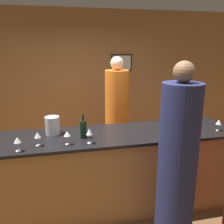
# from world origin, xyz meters

# --- Properties ---
(ground_plane) EXTENTS (14.00, 14.00, 0.00)m
(ground_plane) POSITION_xyz_m (0.00, 0.00, 0.00)
(ground_plane) COLOR brown
(back_wall) EXTENTS (8.00, 0.08, 2.80)m
(back_wall) POSITION_xyz_m (0.00, 2.29, 1.40)
(back_wall) COLOR olive
(back_wall) RESTS_ON ground_plane
(bar_counter) EXTENTS (3.46, 0.80, 1.04)m
(bar_counter) POSITION_xyz_m (0.00, 0.00, 0.52)
(bar_counter) COLOR #996638
(bar_counter) RESTS_ON ground_plane
(bartender) EXTENTS (0.37, 0.37, 1.93)m
(bartender) POSITION_xyz_m (0.45, 0.93, 0.90)
(bartender) COLOR orange
(bartender) RESTS_ON ground_plane
(guest_1) EXTENTS (0.39, 0.39, 1.97)m
(guest_1) POSITION_xyz_m (0.64, -0.79, 0.91)
(guest_1) COLOR #1E234C
(guest_1) RESTS_ON ground_plane
(wine_bottle_0) EXTENTS (0.08, 0.08, 0.29)m
(wine_bottle_0) POSITION_xyz_m (-0.20, -0.06, 1.15)
(wine_bottle_0) COLOR black
(wine_bottle_0) RESTS_ON bar_counter
(ice_bucket) EXTENTS (0.18, 0.18, 0.22)m
(ice_bucket) POSITION_xyz_m (-0.56, 0.15, 1.15)
(ice_bucket) COLOR silver
(ice_bucket) RESTS_ON bar_counter
(wine_glass_0) EXTENTS (0.07, 0.07, 0.15)m
(wine_glass_0) POSITION_xyz_m (0.93, -0.03, 1.15)
(wine_glass_0) COLOR silver
(wine_glass_0) RESTS_ON bar_counter
(wine_glass_1) EXTENTS (0.07, 0.07, 0.14)m
(wine_glass_1) POSITION_xyz_m (1.51, -0.19, 1.15)
(wine_glass_1) COLOR silver
(wine_glass_1) RESTS_ON bar_counter
(wine_glass_2) EXTENTS (0.07, 0.07, 0.17)m
(wine_glass_2) POSITION_xyz_m (-0.16, -0.25, 1.17)
(wine_glass_2) COLOR silver
(wine_glass_2) RESTS_ON bar_counter
(wine_glass_3) EXTENTS (0.07, 0.07, 0.15)m
(wine_glass_3) POSITION_xyz_m (-0.40, -0.23, 1.16)
(wine_glass_3) COLOR silver
(wine_glass_3) RESTS_ON bar_counter
(wine_glass_4) EXTENTS (0.07, 0.07, 0.15)m
(wine_glass_4) POSITION_xyz_m (-0.71, -0.19, 1.16)
(wine_glass_4) COLOR silver
(wine_glass_4) RESTS_ON bar_counter
(wine_glass_5) EXTENTS (0.07, 0.07, 0.15)m
(wine_glass_5) POSITION_xyz_m (-0.90, -0.30, 1.16)
(wine_glass_5) COLOR silver
(wine_glass_5) RESTS_ON bar_counter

